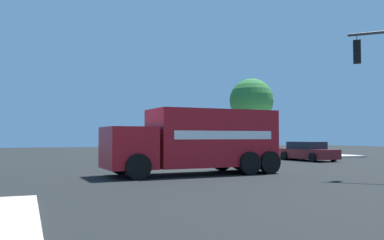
{
  "coord_description": "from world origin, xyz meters",
  "views": [
    {
      "loc": [
        7.17,
        18.21,
        1.64
      ],
      "look_at": [
        0.59,
        1.99,
        2.37
      ],
      "focal_mm": 38.13,
      "sensor_mm": 36.0,
      "label": 1
    }
  ],
  "objects_px": {
    "sedan_maroon": "(308,152)",
    "pedestrian_near_corner": "(251,143)",
    "shade_tree_near": "(251,101)",
    "delivery_truck": "(198,141)"
  },
  "relations": [
    {
      "from": "pedestrian_near_corner",
      "to": "shade_tree_near",
      "type": "relative_size",
      "value": 0.24
    },
    {
      "from": "pedestrian_near_corner",
      "to": "shade_tree_near",
      "type": "height_order",
      "value": "shade_tree_near"
    },
    {
      "from": "pedestrian_near_corner",
      "to": "delivery_truck",
      "type": "bearing_deg",
      "value": 53.38
    },
    {
      "from": "sedan_maroon",
      "to": "delivery_truck",
      "type": "bearing_deg",
      "value": 30.85
    },
    {
      "from": "delivery_truck",
      "to": "sedan_maroon",
      "type": "distance_m",
      "value": 12.93
    },
    {
      "from": "sedan_maroon",
      "to": "pedestrian_near_corner",
      "type": "bearing_deg",
      "value": -98.17
    },
    {
      "from": "delivery_truck",
      "to": "shade_tree_near",
      "type": "distance_m",
      "value": 20.01
    },
    {
      "from": "delivery_truck",
      "to": "pedestrian_near_corner",
      "type": "height_order",
      "value": "delivery_truck"
    },
    {
      "from": "shade_tree_near",
      "to": "delivery_truck",
      "type": "bearing_deg",
      "value": 52.7
    },
    {
      "from": "pedestrian_near_corner",
      "to": "shade_tree_near",
      "type": "xyz_separation_m",
      "value": [
        0.61,
        1.21,
        3.89
      ]
    }
  ]
}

